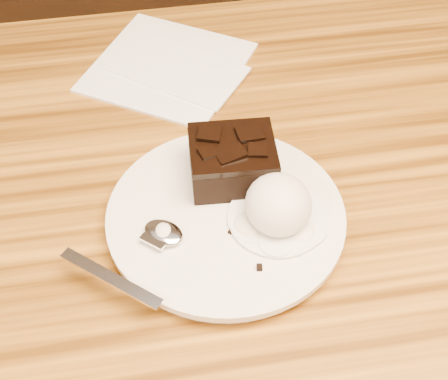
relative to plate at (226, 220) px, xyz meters
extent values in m
cylinder|color=silver|center=(0.00, 0.00, 0.00)|extent=(0.22, 0.22, 0.02)
cube|color=black|center=(0.01, 0.05, 0.03)|extent=(0.08, 0.07, 0.04)
ellipsoid|color=silver|center=(0.05, -0.01, 0.03)|extent=(0.06, 0.06, 0.05)
cylinder|color=white|center=(0.05, -0.01, 0.01)|extent=(0.09, 0.09, 0.00)
cube|color=white|center=(-0.03, 0.25, -0.01)|extent=(0.23, 0.23, 0.01)
cube|color=black|center=(0.02, -0.07, 0.01)|extent=(0.01, 0.01, 0.00)
cube|color=black|center=(0.00, -0.02, 0.01)|extent=(0.01, 0.01, 0.00)
camera|label=1|loc=(-0.07, -0.38, 0.48)|focal=53.11mm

